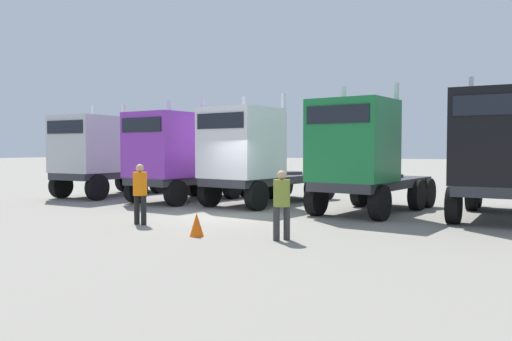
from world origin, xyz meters
TOP-DOWN VIEW (x-y plane):
  - ground at (0.00, 0.00)m, footprint 200.00×200.00m
  - semi_truck_silver at (-8.43, 3.39)m, footprint 2.72×6.51m
  - semi_truck_purple at (-4.01, 2.99)m, footprint 3.26×6.14m
  - semi_truck_white at (-0.57, 3.31)m, footprint 3.47×6.68m
  - semi_truck_green at (3.91, 2.53)m, footprint 3.35×6.05m
  - semi_truck_black at (8.08, 2.81)m, footprint 2.80×6.38m
  - visitor_in_hivis at (-1.10, -2.64)m, footprint 0.46×0.45m
  - visitor_with_camera at (3.60, -3.13)m, footprint 0.56×0.56m
  - traffic_cone_near at (1.49, -3.60)m, footprint 0.36×0.36m

SIDE VIEW (x-z plane):
  - ground at x=0.00m, z-range 0.00..0.00m
  - traffic_cone_near at x=1.49m, z-range 0.00..0.59m
  - visitor_with_camera at x=3.60m, z-range 0.13..1.81m
  - visitor_in_hivis at x=-1.10m, z-range 0.14..1.89m
  - semi_truck_purple at x=-4.01m, z-range -0.23..3.99m
  - semi_truck_silver at x=-8.43m, z-range -0.23..4.00m
  - semi_truck_white at x=-0.57m, z-range -0.22..4.09m
  - semi_truck_green at x=3.91m, z-range -0.23..4.13m
  - semi_truck_black at x=8.08m, z-range -0.20..4.31m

